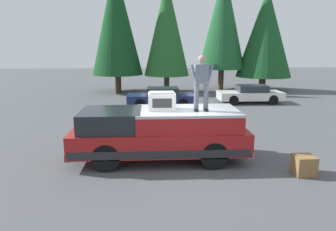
{
  "coord_description": "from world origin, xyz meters",
  "views": [
    {
      "loc": [
        -9.21,
        0.94,
        3.58
      ],
      "look_at": [
        0.85,
        0.35,
        1.35
      ],
      "focal_mm": 33.26,
      "sensor_mm": 36.0,
      "label": 1
    }
  ],
  "objects_px": {
    "parked_car_navy": "(161,97)",
    "wooden_crate": "(304,165)",
    "compressor_unit": "(162,101)",
    "parked_car_white": "(250,94)",
    "person_on_truck_bed": "(202,82)",
    "pickup_truck": "(160,134)"
  },
  "relations": [
    {
      "from": "parked_car_navy",
      "to": "wooden_crate",
      "type": "relative_size",
      "value": 7.32
    },
    {
      "from": "compressor_unit",
      "to": "wooden_crate",
      "type": "xyz_separation_m",
      "value": [
        -1.49,
        -4.0,
        -1.65
      ]
    },
    {
      "from": "parked_car_white",
      "to": "wooden_crate",
      "type": "bearing_deg",
      "value": 169.44
    },
    {
      "from": "person_on_truck_bed",
      "to": "parked_car_white",
      "type": "relative_size",
      "value": 0.41
    },
    {
      "from": "parked_car_navy",
      "to": "pickup_truck",
      "type": "bearing_deg",
      "value": 177.5
    },
    {
      "from": "compressor_unit",
      "to": "parked_car_navy",
      "type": "xyz_separation_m",
      "value": [
        9.17,
        -0.33,
        -1.35
      ]
    },
    {
      "from": "pickup_truck",
      "to": "parked_car_white",
      "type": "height_order",
      "value": "pickup_truck"
    },
    {
      "from": "wooden_crate",
      "to": "compressor_unit",
      "type": "bearing_deg",
      "value": 69.6
    },
    {
      "from": "compressor_unit",
      "to": "person_on_truck_bed",
      "type": "xyz_separation_m",
      "value": [
        -0.26,
        -1.2,
        0.62
      ]
    },
    {
      "from": "person_on_truck_bed",
      "to": "parked_car_navy",
      "type": "height_order",
      "value": "person_on_truck_bed"
    },
    {
      "from": "parked_car_white",
      "to": "pickup_truck",
      "type": "bearing_deg",
      "value": 148.38
    },
    {
      "from": "parked_car_white",
      "to": "parked_car_navy",
      "type": "relative_size",
      "value": 1.0
    },
    {
      "from": "wooden_crate",
      "to": "pickup_truck",
      "type": "bearing_deg",
      "value": 70.32
    },
    {
      "from": "wooden_crate",
      "to": "parked_car_white",
      "type": "bearing_deg",
      "value": -10.56
    },
    {
      "from": "pickup_truck",
      "to": "wooden_crate",
      "type": "height_order",
      "value": "pickup_truck"
    },
    {
      "from": "pickup_truck",
      "to": "parked_car_white",
      "type": "relative_size",
      "value": 1.35
    },
    {
      "from": "compressor_unit",
      "to": "parked_car_navy",
      "type": "relative_size",
      "value": 0.2
    },
    {
      "from": "compressor_unit",
      "to": "parked_car_navy",
      "type": "distance_m",
      "value": 9.28
    },
    {
      "from": "pickup_truck",
      "to": "parked_car_white",
      "type": "bearing_deg",
      "value": -31.62
    },
    {
      "from": "compressor_unit",
      "to": "parked_car_navy",
      "type": "bearing_deg",
      "value": -2.08
    },
    {
      "from": "parked_car_white",
      "to": "wooden_crate",
      "type": "distance_m",
      "value": 11.76
    },
    {
      "from": "compressor_unit",
      "to": "parked_car_white",
      "type": "bearing_deg",
      "value": -31.42
    }
  ]
}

